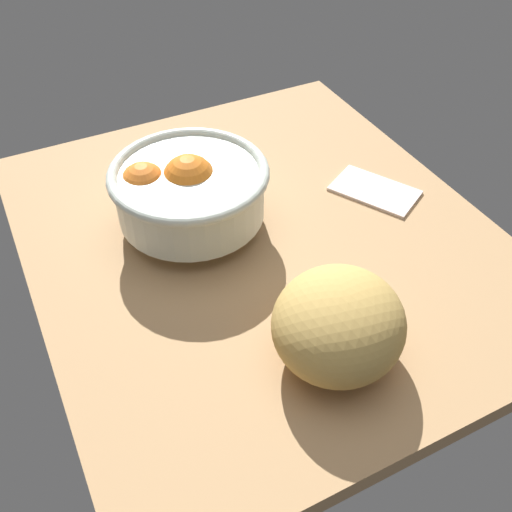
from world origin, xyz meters
The scene contains 4 objects.
ground_plane centered at (0.00, 0.00, -1.50)cm, with size 77.06×66.75×3.00cm, color tan.
fruit_bowl centered at (6.97, 8.56, 6.76)cm, with size 23.16×23.16×11.82cm.
bread_loaf centered at (-23.58, 1.98, 5.64)cm, with size 16.60×15.61×11.28cm, color tan.
napkin_folded centered at (1.28, -21.45, 0.49)cm, with size 13.50×7.95×0.98cm, color silver.
Camera 1 is at (-58.50, 30.19, 58.07)cm, focal length 41.08 mm.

